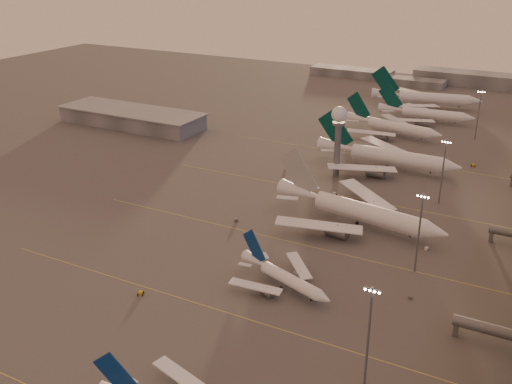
% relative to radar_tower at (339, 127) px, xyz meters
% --- Properties ---
extents(ground, '(700.00, 700.00, 0.00)m').
position_rel_radar_tower_xyz_m(ground, '(-5.00, -120.00, -20.95)').
color(ground, '#4E4C4C').
rests_on(ground, ground).
extents(taxiway_markings, '(180.00, 185.25, 0.02)m').
position_rel_radar_tower_xyz_m(taxiway_markings, '(25.00, -64.00, -20.94)').
color(taxiway_markings, gold).
rests_on(taxiway_markings, ground).
extents(hangar, '(82.00, 27.00, 8.50)m').
position_rel_radar_tower_xyz_m(hangar, '(-125.00, 20.00, -16.63)').
color(hangar, slate).
rests_on(hangar, ground).
extents(radar_tower, '(6.40, 6.40, 31.10)m').
position_rel_radar_tower_xyz_m(radar_tower, '(0.00, 0.00, 0.00)').
color(radar_tower, slate).
rests_on(radar_tower, ground).
extents(mast_a, '(3.60, 0.56, 25.00)m').
position_rel_radar_tower_xyz_m(mast_a, '(53.00, -120.00, -7.21)').
color(mast_a, slate).
rests_on(mast_a, ground).
extents(mast_b, '(3.60, 0.56, 25.00)m').
position_rel_radar_tower_xyz_m(mast_b, '(50.00, -65.00, -7.21)').
color(mast_b, slate).
rests_on(mast_b, ground).
extents(mast_c, '(3.60, 0.56, 25.00)m').
position_rel_radar_tower_xyz_m(mast_c, '(45.00, -10.00, -7.21)').
color(mast_c, slate).
rests_on(mast_c, ground).
extents(mast_d, '(3.60, 0.56, 25.00)m').
position_rel_radar_tower_xyz_m(mast_d, '(43.00, 80.00, -7.21)').
color(mast_d, slate).
rests_on(mast_d, ground).
extents(distant_horizon, '(165.00, 37.50, 9.00)m').
position_rel_radar_tower_xyz_m(distant_horizon, '(-2.38, 205.14, -17.06)').
color(distant_horizon, slate).
rests_on(distant_horizon, ground).
extents(narrowbody_mid, '(32.93, 25.82, 13.38)m').
position_rel_radar_tower_xyz_m(narrowbody_mid, '(19.87, -91.57, -18.24)').
color(narrowbody_mid, white).
rests_on(narrowbody_mid, ground).
extents(widebody_white, '(64.81, 51.52, 22.94)m').
position_rel_radar_tower_xyz_m(widebody_white, '(24.34, -42.50, -16.97)').
color(widebody_white, white).
rests_on(widebody_white, ground).
extents(greentail_a, '(64.26, 51.90, 23.34)m').
position_rel_radar_tower_xyz_m(greentail_a, '(16.40, 17.79, -16.83)').
color(greentail_a, white).
rests_on(greentail_a, ground).
extents(greentail_b, '(53.40, 42.72, 19.59)m').
position_rel_radar_tower_xyz_m(greentail_b, '(4.53, 67.38, -17.49)').
color(greentail_b, white).
rests_on(greentail_b, ground).
extents(greentail_c, '(53.02, 42.73, 19.25)m').
position_rel_radar_tower_xyz_m(greentail_c, '(13.24, 101.01, -17.55)').
color(greentail_c, white).
rests_on(greentail_c, ground).
extents(greentail_d, '(64.27, 51.42, 23.59)m').
position_rel_radar_tower_xyz_m(greentail_d, '(5.50, 133.20, -16.78)').
color(greentail_d, white).
rests_on(greentail_d, ground).
extents(gsv_tug_mid, '(3.57, 4.21, 1.03)m').
position_rel_radar_tower_xyz_m(gsv_tug_mid, '(-13.65, -113.82, -20.42)').
color(gsv_tug_mid, gold).
rests_on(gsv_tug_mid, ground).
extents(gsv_truck_b, '(4.71, 1.84, 1.89)m').
position_rel_radar_tower_xyz_m(gsv_truck_b, '(53.12, -80.49, -19.98)').
color(gsv_truck_b, '#56595B').
rests_on(gsv_truck_b, ground).
extents(gsv_truck_c, '(6.15, 3.55, 2.34)m').
position_rel_radar_tower_xyz_m(gsv_truck_c, '(-13.76, -59.81, -19.75)').
color(gsv_truck_c, '#56595B').
rests_on(gsv_truck_c, ground).
extents(gsv_catering_b, '(5.24, 3.69, 3.94)m').
position_rel_radar_tower_xyz_m(gsv_catering_b, '(50.10, -49.80, -18.98)').
color(gsv_catering_b, silver).
rests_on(gsv_catering_b, ground).
extents(gsv_tug_far, '(4.26, 4.24, 1.07)m').
position_rel_radar_tower_xyz_m(gsv_tug_far, '(7.45, -21.06, -20.40)').
color(gsv_tug_far, silver).
rests_on(gsv_tug_far, ground).
extents(gsv_truck_d, '(2.31, 5.83, 2.34)m').
position_rel_radar_tower_xyz_m(gsv_truck_d, '(-22.26, -2.15, -19.76)').
color(gsv_truck_d, silver).
rests_on(gsv_truck_d, ground).
extents(gsv_tug_hangar, '(4.16, 3.29, 1.04)m').
position_rel_radar_tower_xyz_m(gsv_tug_hangar, '(49.22, 38.36, -20.41)').
color(gsv_tug_hangar, gold).
rests_on(gsv_tug_hangar, ground).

